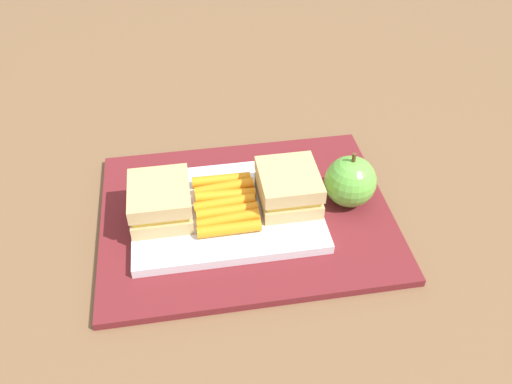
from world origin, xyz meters
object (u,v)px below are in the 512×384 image
Objects in this scene: food_tray at (226,211)px; sandwich_half_left at (160,201)px; sandwich_half_right at (289,187)px; carrot_sticks_bundle at (226,203)px; apple at (351,183)px.

sandwich_half_left is at bearing 180.00° from food_tray.
sandwich_half_right is at bearing 0.00° from food_tray.
food_tray is 2.23× the size of carrot_sticks_bundle.
sandwich_half_left is 0.78× the size of carrot_sticks_bundle.
carrot_sticks_bundle is at bearing 154.31° from food_tray.
apple is (0.16, -0.00, 0.03)m from food_tray.
sandwich_half_left is at bearing -179.97° from carrot_sticks_bundle.
food_tray is 2.88× the size of sandwich_half_left.
sandwich_half_left is 0.16m from sandwich_half_right.
carrot_sticks_bundle is (0.08, 0.00, -0.02)m from sandwich_half_left.
carrot_sticks_bundle reaches higher than food_tray.
apple is (0.08, -0.00, -0.00)m from sandwich_half_right.
sandwich_half_left is 0.08m from carrot_sticks_bundle.
apple reaches higher than sandwich_half_left.
food_tray is at bearing 180.00° from sandwich_half_right.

